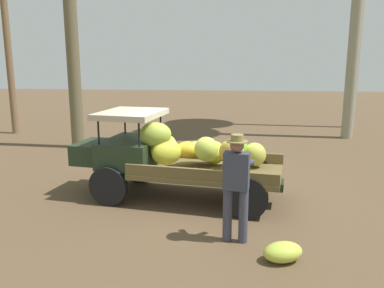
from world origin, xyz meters
TOP-DOWN VIEW (x-y plane):
  - ground_plane at (0.00, 0.00)m, footprint 60.00×60.00m
  - truck at (0.59, 0.21)m, footprint 4.61×2.29m
  - farmer at (-0.81, 2.22)m, footprint 0.52×0.48m
  - loose_banana_bunch at (-1.51, 2.82)m, footprint 0.70×0.57m

SIDE VIEW (x-z plane):
  - ground_plane at x=0.00m, z-range 0.00..0.00m
  - loose_banana_bunch at x=-1.51m, z-range -0.01..0.30m
  - truck at x=0.59m, z-range -0.01..1.84m
  - farmer at x=-0.81m, z-range 0.13..1.91m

